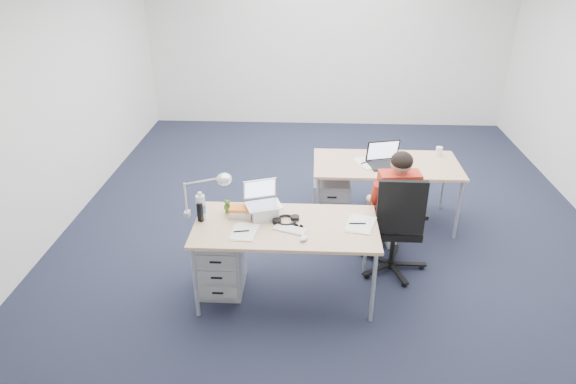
{
  "coord_description": "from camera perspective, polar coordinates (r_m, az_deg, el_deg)",
  "views": [
    {
      "loc": [
        -0.23,
        -5.19,
        2.98
      ],
      "look_at": [
        -0.44,
        -0.95,
        0.85
      ],
      "focal_mm": 32.0,
      "sensor_mm": 36.0,
      "label": 1
    }
  ],
  "objects": [
    {
      "name": "floor",
      "position": [
        5.99,
        4.68,
        -3.28
      ],
      "size": [
        7.0,
        7.0,
        0.0
      ],
      "primitive_type": "plane",
      "color": "black",
      "rests_on": "ground"
    },
    {
      "name": "room",
      "position": [
        5.35,
        5.37,
        12.83
      ],
      "size": [
        6.02,
        7.02,
        2.8
      ],
      "color": "silver",
      "rests_on": "ground"
    },
    {
      "name": "desk_near",
      "position": [
        4.48,
        -0.25,
        -4.19
      ],
      "size": [
        1.6,
        0.8,
        0.73
      ],
      "color": "tan",
      "rests_on": "ground"
    },
    {
      "name": "desk_far",
      "position": [
        5.78,
        10.86,
        2.74
      ],
      "size": [
        1.6,
        0.8,
        0.73
      ],
      "color": "tan",
      "rests_on": "ground"
    },
    {
      "name": "office_chair",
      "position": [
        5.1,
        11.63,
        -5.65
      ],
      "size": [
        0.68,
        0.68,
        1.07
      ],
      "rotation": [
        0.0,
        0.0,
        -0.0
      ],
      "color": "black",
      "rests_on": "ground"
    },
    {
      "name": "seated_person",
      "position": [
        5.09,
        11.58,
        -1.5
      ],
      "size": [
        0.4,
        0.68,
        1.24
      ],
      "rotation": [
        0.0,
        0.0,
        0.1
      ],
      "color": "red",
      "rests_on": "ground"
    },
    {
      "name": "drawer_pedestal_near",
      "position": [
        4.83,
        -7.39,
        -7.71
      ],
      "size": [
        0.4,
        0.5,
        0.55
      ],
      "primitive_type": "cube",
      "color": "#9C9FA1",
      "rests_on": "ground"
    },
    {
      "name": "drawer_pedestal_far",
      "position": [
        5.87,
        4.76,
        -0.93
      ],
      "size": [
        0.4,
        0.5,
        0.55
      ],
      "primitive_type": "cube",
      "color": "#9C9FA1",
      "rests_on": "ground"
    },
    {
      "name": "silver_laptop",
      "position": [
        4.51,
        -2.75,
        -1.03
      ],
      "size": [
        0.37,
        0.33,
        0.32
      ],
      "primitive_type": null,
      "rotation": [
        0.0,
        0.0,
        0.35
      ],
      "color": "silver",
      "rests_on": "desk_near"
    },
    {
      "name": "wireless_keyboard",
      "position": [
        4.38,
        0.23,
        -4.15
      ],
      "size": [
        0.31,
        0.21,
        0.01
      ],
      "primitive_type": "cube",
      "rotation": [
        0.0,
        0.0,
        -0.35
      ],
      "color": "white",
      "rests_on": "desk_near"
    },
    {
      "name": "computer_mouse",
      "position": [
        4.24,
        1.75,
        -5.17
      ],
      "size": [
        0.09,
        0.11,
        0.03
      ],
      "primitive_type": "ellipsoid",
      "rotation": [
        0.0,
        0.0,
        -0.42
      ],
      "color": "white",
      "rests_on": "desk_near"
    },
    {
      "name": "headphones",
      "position": [
        4.5,
        -0.23,
        -3.07
      ],
      "size": [
        0.3,
        0.27,
        0.04
      ],
      "primitive_type": null,
      "rotation": [
        0.0,
        0.0,
        0.4
      ],
      "color": "black",
      "rests_on": "desk_near"
    },
    {
      "name": "can_koozie",
      "position": [
        4.59,
        -3.33,
        -2.01
      ],
      "size": [
        0.08,
        0.08,
        0.11
      ],
      "primitive_type": "cylinder",
      "rotation": [
        0.0,
        0.0,
        -0.32
      ],
      "color": "#121238",
      "rests_on": "desk_near"
    },
    {
      "name": "water_bottle",
      "position": [
        4.56,
        -9.67,
        -1.5
      ],
      "size": [
        0.1,
        0.1,
        0.26
      ],
      "primitive_type": "cylinder",
      "rotation": [
        0.0,
        0.0,
        0.23
      ],
      "color": "silver",
      "rests_on": "desk_near"
    },
    {
      "name": "bear_figurine",
      "position": [
        4.66,
        -6.74,
        -1.55
      ],
      "size": [
        0.08,
        0.06,
        0.13
      ],
      "primitive_type": null,
      "rotation": [
        0.0,
        0.0,
        -0.2
      ],
      "color": "#30691C",
      "rests_on": "desk_near"
    },
    {
      "name": "book_stack",
      "position": [
        4.6,
        -5.29,
        -2.17
      ],
      "size": [
        0.2,
        0.15,
        0.09
      ],
      "primitive_type": "cube",
      "rotation": [
        0.0,
        0.0,
        -0.03
      ],
      "color": "silver",
      "rests_on": "desk_near"
    },
    {
      "name": "cordless_phone",
      "position": [
        4.54,
        -9.74,
        -2.28
      ],
      "size": [
        0.05,
        0.04,
        0.17
      ],
      "primitive_type": "cube",
      "rotation": [
        0.0,
        0.0,
        -0.42
      ],
      "color": "black",
      "rests_on": "desk_near"
    },
    {
      "name": "papers_left",
      "position": [
        4.36,
        -4.96,
        -4.47
      ],
      "size": [
        0.23,
        0.31,
        0.01
      ],
      "primitive_type": "cube",
      "rotation": [
        0.0,
        0.0,
        -0.12
      ],
      "color": "#EDE989",
      "rests_on": "desk_near"
    },
    {
      "name": "papers_right",
      "position": [
        4.5,
        7.97,
        -3.6
      ],
      "size": [
        0.29,
        0.36,
        0.01
      ],
      "primitive_type": "cube",
      "rotation": [
        0.0,
        0.0,
        -0.27
      ],
      "color": "#EDE989",
      "rests_on": "desk_near"
    },
    {
      "name": "sunglasses",
      "position": [
        4.42,
        1.2,
        -3.82
      ],
      "size": [
        0.1,
        0.07,
        0.02
      ],
      "primitive_type": null,
      "rotation": [
        0.0,
        0.0,
        -0.41
      ],
      "color": "black",
      "rests_on": "desk_near"
    },
    {
      "name": "desk_lamp",
      "position": [
        4.54,
        -9.69,
        -0.28
      ],
      "size": [
        0.42,
        0.22,
        0.45
      ],
      "primitive_type": null,
      "rotation": [
        0.0,
        0.0,
        -0.21
      ],
      "color": "silver",
      "rests_on": "desk_near"
    },
    {
      "name": "dark_laptop",
      "position": [
        5.65,
        10.95,
        4.12
      ],
      "size": [
        0.45,
        0.44,
        0.27
      ],
      "primitive_type": null,
      "rotation": [
        0.0,
        0.0,
        0.26
      ],
      "color": "black",
      "rests_on": "desk_far"
    },
    {
      "name": "far_cup",
      "position": [
        6.09,
        16.43,
        4.35
      ],
      "size": [
        0.1,
        0.1,
        0.1
      ],
      "primitive_type": "cylinder",
      "rotation": [
        0.0,
        0.0,
        -0.39
      ],
      "color": "white",
      "rests_on": "desk_far"
    },
    {
      "name": "far_papers",
      "position": [
        5.72,
        8.88,
        3.19
      ],
      "size": [
        0.32,
        0.38,
        0.01
      ],
      "primitive_type": "cube",
      "rotation": [
        0.0,
        0.0,
        0.36
      ],
      "color": "white",
      "rests_on": "desk_far"
    }
  ]
}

